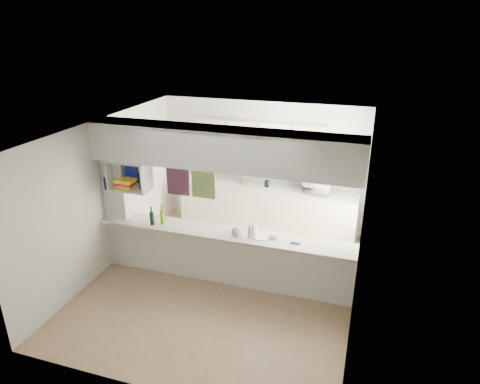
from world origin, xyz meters
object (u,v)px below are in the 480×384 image
at_px(microwave, 318,186).
at_px(bowl, 319,176).
at_px(dish_rack, 255,231).
at_px(wine_bottles, 157,217).

xyz_separation_m(microwave, bowl, (0.00, 0.04, 0.18)).
relative_size(microwave, dish_rack, 1.28).
bearing_deg(dish_rack, microwave, 67.95).
bearing_deg(microwave, wine_bottles, 49.64).
xyz_separation_m(bowl, dish_rack, (-0.68, -2.14, -0.25)).
distance_m(microwave, wine_bottles, 3.20).
xyz_separation_m(dish_rack, wine_bottles, (-1.65, -0.11, 0.04)).
xyz_separation_m(microwave, dish_rack, (-0.67, -2.10, -0.06)).
height_order(dish_rack, wine_bottles, wine_bottles).
bearing_deg(bowl, microwave, -96.01).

